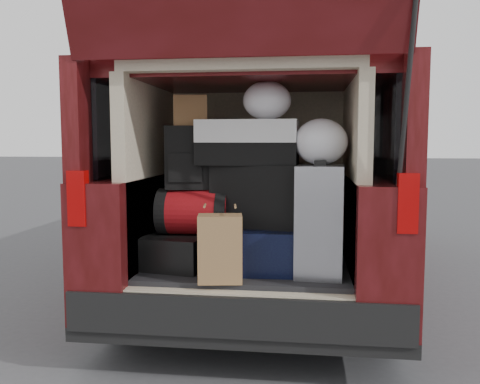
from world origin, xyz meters
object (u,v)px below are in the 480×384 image
object	(u,v)px
black_hardshell	(182,249)
navy_hardshell	(255,246)
silver_roller	(320,219)
black_soft_case	(258,195)
kraft_bag	(220,248)
twotone_duffel	(248,142)
backpack	(188,158)
red_duffel	(194,212)

from	to	relation	value
black_hardshell	navy_hardshell	distance (m)	0.46
silver_roller	black_soft_case	bearing A→B (deg)	166.84
kraft_bag	twotone_duffel	bearing A→B (deg)	64.47
black_hardshell	backpack	xyz separation A→B (m)	(0.04, 0.00, 0.58)
black_hardshell	black_soft_case	xyz separation A→B (m)	(0.48, 0.03, 0.34)
navy_hardshell	red_duffel	distance (m)	0.44
kraft_bag	silver_roller	bearing A→B (deg)	16.67
navy_hardshell	black_soft_case	bearing A→B (deg)	18.75
backpack	twotone_duffel	size ratio (longest dim) A/B	0.64
black_soft_case	backpack	world-z (taller)	backpack
navy_hardshell	kraft_bag	world-z (taller)	kraft_bag
navy_hardshell	red_duffel	bearing A→B (deg)	-175.63
black_soft_case	twotone_duffel	bearing A→B (deg)	-168.00
silver_roller	backpack	world-z (taller)	backpack
navy_hardshell	silver_roller	world-z (taller)	silver_roller
red_duffel	kraft_bag	bearing A→B (deg)	-56.12
red_duffel	backpack	size ratio (longest dim) A/B	1.11
silver_roller	black_soft_case	xyz separation A→B (m)	(-0.38, 0.12, 0.13)
twotone_duffel	kraft_bag	bearing A→B (deg)	-104.39
silver_roller	twotone_duffel	xyz separation A→B (m)	(-0.44, 0.11, 0.45)
black_soft_case	backpack	size ratio (longest dim) A/B	1.35
silver_roller	black_soft_case	distance (m)	0.41
black_hardshell	red_duffel	world-z (taller)	red_duffel
black_soft_case	twotone_duffel	size ratio (longest dim) A/B	0.87
black_hardshell	silver_roller	distance (m)	0.88
kraft_bag	backpack	distance (m)	0.66
silver_roller	kraft_bag	xyz separation A→B (m)	(-0.55, -0.26, -0.13)
silver_roller	backpack	xyz separation A→B (m)	(-0.81, 0.09, 0.36)
silver_roller	red_duffel	world-z (taller)	silver_roller
navy_hardshell	twotone_duffel	world-z (taller)	twotone_duffel
black_hardshell	navy_hardshell	size ratio (longest dim) A/B	0.86
kraft_bag	navy_hardshell	bearing A→B (deg)	58.29
navy_hardshell	black_soft_case	world-z (taller)	black_soft_case
red_duffel	backpack	xyz separation A→B (m)	(-0.04, 0.02, 0.33)
black_hardshell	black_soft_case	bearing A→B (deg)	13.84
kraft_bag	red_duffel	xyz separation A→B (m)	(-0.22, 0.33, 0.16)
red_duffel	black_soft_case	xyz separation A→B (m)	(0.39, 0.05, 0.10)
black_soft_case	backpack	bearing A→B (deg)	-166.60
navy_hardshell	backpack	distance (m)	0.69
black_hardshell	backpack	size ratio (longest dim) A/B	1.30
black_hardshell	red_duffel	bearing A→B (deg)	-0.99
navy_hardshell	black_soft_case	distance (m)	0.32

